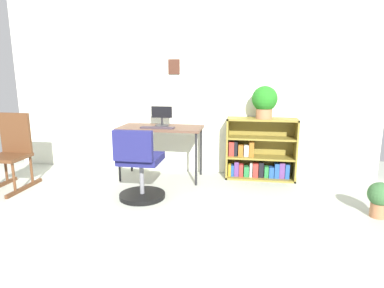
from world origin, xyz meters
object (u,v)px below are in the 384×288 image
Objects in this scene: monitor at (162,116)px; rocking_chair at (12,151)px; desk at (161,131)px; office_chair at (140,169)px; potted_plant_floor at (380,197)px; keyboard at (157,128)px; bookshelf_low at (259,152)px; potted_plant_on_shelf at (265,101)px.

monitor is 1.90m from rocking_chair.
office_chair is at bearing -92.37° from desk.
office_chair is at bearing -92.05° from monitor.
keyboard is at bearing 163.42° from potted_plant_floor.
potted_plant_floor is at bearing -16.58° from keyboard.
desk is 1.19× the size of rocking_chair.
office_chair is 0.90× the size of bookshelf_low.
monitor reaches higher than desk.
office_chair is 0.90× the size of rocking_chair.
monitor reaches higher than office_chair.
monitor reaches higher than bookshelf_low.
desk is 2.61× the size of potted_plant_on_shelf.
monitor is at bearing 91.44° from desk.
desk is 0.15m from keyboard.
potted_plant_floor is (4.14, -0.21, -0.26)m from rocking_chair.
bookshelf_low is 2.17× the size of potted_plant_on_shelf.
keyboard is 0.48× the size of rocking_chair.
desk is 1.33× the size of office_chair.
desk is at bearing -172.58° from potted_plant_on_shelf.
keyboard is at bearing -91.87° from monitor.
potted_plant_floor is (2.46, -0.05, -0.15)m from office_chair.
desk is 3.09× the size of potted_plant_floor.
bookshelf_low is at bearing 37.81° from office_chair.
keyboard is at bearing -167.13° from potted_plant_on_shelf.
desk reaches higher than potted_plant_floor.
rocking_chair is 2.59× the size of potted_plant_floor.
potted_plant_on_shelf is at bearing 12.87° from keyboard.
desk is 2.61m from potted_plant_floor.
bookshelf_low reaches higher than desk.
monitor is 0.64× the size of keyboard.
rocking_chair is 3.22m from potted_plant_on_shelf.
office_chair reaches higher than bookshelf_low.
keyboard is at bearing 87.89° from office_chair.
keyboard is at bearing -93.66° from desk.
desk is 0.20m from monitor.
desk is at bearing 87.63° from office_chair.
rocking_chair is at bearing 177.15° from potted_plant_floor.
office_chair is 1.82m from potted_plant_on_shelf.
monitor is 0.31× the size of bookshelf_low.
monitor reaches higher than potted_plant_floor.
desk is at bearing -170.17° from bookshelf_low.
office_chair is at bearing -144.35° from potted_plant_on_shelf.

